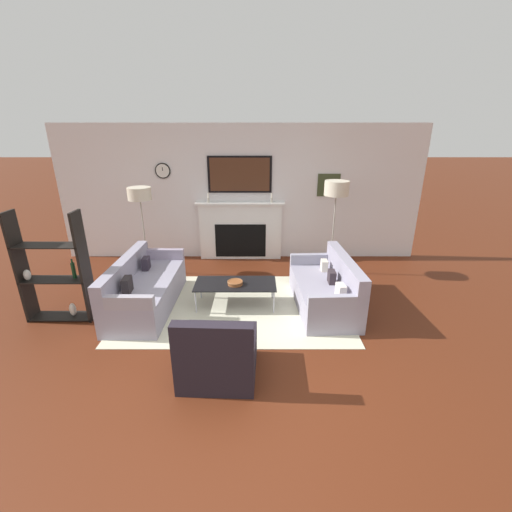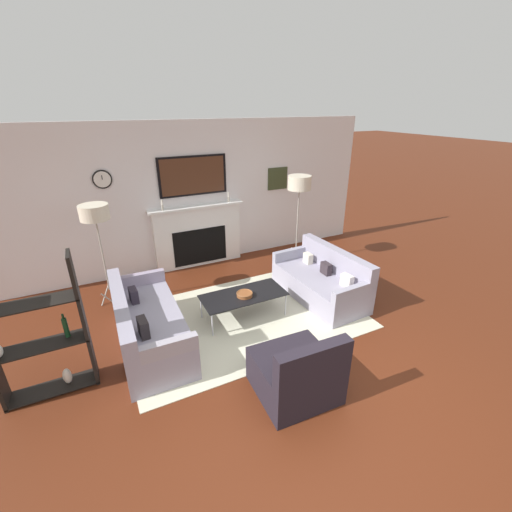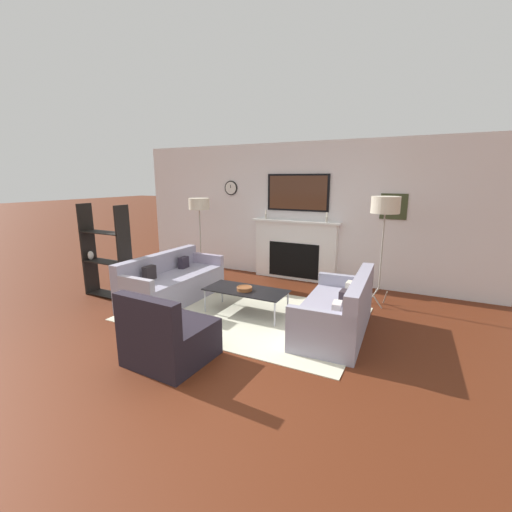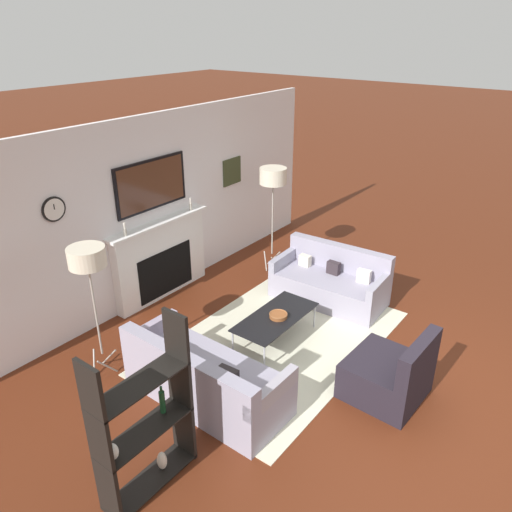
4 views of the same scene
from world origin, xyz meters
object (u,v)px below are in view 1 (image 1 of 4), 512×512
object	(u,v)px
coffee_table	(237,284)
floor_lamp_right	(338,190)
couch_left	(146,289)
shelf_unit	(56,272)
floor_lamp_left	(141,195)
armchair	(219,354)
couch_right	(328,290)
decorative_bowl	(237,282)

from	to	relation	value
coffee_table	floor_lamp_right	size ratio (longest dim) A/B	0.71
couch_left	shelf_unit	bearing A→B (deg)	-162.88
couch_left	floor_lamp_left	world-z (taller)	floor_lamp_left
armchair	floor_lamp_right	size ratio (longest dim) A/B	0.49
couch_right	shelf_unit	world-z (taller)	shelf_unit
couch_left	couch_right	world-z (taller)	couch_right
couch_right	floor_lamp_left	bearing A→B (deg)	157.28
coffee_table	decorative_bowl	xyz separation A→B (m)	(-0.00, -0.04, 0.05)
decorative_bowl	floor_lamp_left	xyz separation A→B (m)	(-1.75, 1.33, 1.08)
couch_left	shelf_unit	xyz separation A→B (m)	(-1.11, -0.34, 0.43)
armchair	floor_lamp_right	bearing A→B (deg)	57.64
couch_left	armchair	size ratio (longest dim) A/B	2.19
couch_left	floor_lamp_right	xyz separation A→B (m)	(3.13, 1.32, 1.31)
couch_right	floor_lamp_right	bearing A→B (deg)	75.54
coffee_table	floor_lamp_left	xyz separation A→B (m)	(-1.75, 1.29, 1.14)
couch_left	shelf_unit	world-z (taller)	shelf_unit
floor_lamp_right	armchair	bearing A→B (deg)	-122.36
coffee_table	shelf_unit	distance (m)	2.56
couch_left	floor_lamp_left	distance (m)	1.82
decorative_bowl	floor_lamp_left	size ratio (longest dim) A/B	0.15
armchair	shelf_unit	distance (m)	2.74
decorative_bowl	floor_lamp_left	world-z (taller)	floor_lamp_left
couch_left	decorative_bowl	size ratio (longest dim) A/B	7.86
decorative_bowl	couch_right	bearing A→B (deg)	0.57
armchair	decorative_bowl	bearing A→B (deg)	86.30
decorative_bowl	shelf_unit	world-z (taller)	shelf_unit
floor_lamp_left	decorative_bowl	bearing A→B (deg)	-37.28
floor_lamp_left	floor_lamp_right	bearing A→B (deg)	0.00
shelf_unit	coffee_table	bearing A→B (deg)	8.45
floor_lamp_right	coffee_table	bearing A→B (deg)	-143.42
decorative_bowl	coffee_table	bearing A→B (deg)	88.68
floor_lamp_left	coffee_table	bearing A→B (deg)	-36.38
couch_left	floor_lamp_left	bearing A→B (deg)	104.95
couch_left	couch_right	size ratio (longest dim) A/B	1.11
floor_lamp_left	floor_lamp_right	size ratio (longest dim) A/B	0.94
couch_right	decorative_bowl	bearing A→B (deg)	-179.43
decorative_bowl	floor_lamp_right	size ratio (longest dim) A/B	0.14
couch_right	decorative_bowl	distance (m)	1.40
couch_right	armchair	bearing A→B (deg)	-133.40
decorative_bowl	shelf_unit	distance (m)	2.55
armchair	floor_lamp_left	xyz separation A→B (m)	(-1.64, 2.90, 1.22)
floor_lamp_right	shelf_unit	size ratio (longest dim) A/B	1.10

